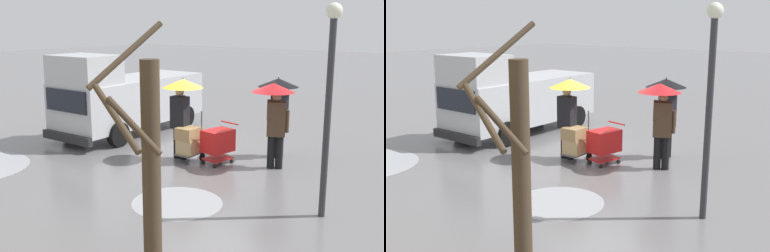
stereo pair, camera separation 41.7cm
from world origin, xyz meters
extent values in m
plane|color=slate|center=(0.00, 0.00, 0.00)|extent=(90.00, 90.00, 0.00)
cylinder|color=#999BA0|center=(-1.20, 3.02, 0.00)|extent=(1.83, 1.83, 0.01)
cube|color=#B7BABF|center=(3.91, -0.89, 1.06)|extent=(2.10, 5.25, 1.40)
cube|color=#B7BABF|center=(3.85, 1.01, 2.18)|extent=(1.88, 1.45, 0.84)
cube|color=black|center=(3.84, 1.73, 1.38)|extent=(1.66, 0.10, 0.63)
cube|color=#232326|center=(3.83, 1.77, 0.32)|extent=(1.96, 0.21, 0.24)
cylinder|color=black|center=(2.88, 0.70, 0.36)|extent=(0.26, 0.73, 0.72)
cylinder|color=black|center=(4.84, 0.75, 0.36)|extent=(0.26, 0.73, 0.72)
cylinder|color=black|center=(2.97, -2.52, 0.36)|extent=(0.26, 0.73, 0.72)
cylinder|color=black|center=(4.93, -2.47, 0.36)|extent=(0.26, 0.73, 0.72)
cube|color=red|center=(-0.34, 0.33, 0.60)|extent=(0.65, 0.84, 0.56)
cube|color=red|center=(-0.34, 0.33, 0.14)|extent=(0.58, 0.76, 0.04)
cylinder|color=red|center=(-0.41, -0.08, 1.00)|extent=(0.58, 0.14, 0.04)
sphere|color=black|center=(-0.49, 0.67, 0.05)|extent=(0.10, 0.10, 0.10)
sphere|color=black|center=(-0.08, 0.59, 0.05)|extent=(0.10, 0.10, 0.10)
sphere|color=black|center=(-0.59, 0.07, 0.05)|extent=(0.10, 0.10, 0.10)
sphere|color=black|center=(-0.19, 0.00, 0.05)|extent=(0.10, 0.10, 0.10)
cube|color=#515156|center=(0.36, 0.67, 0.22)|extent=(0.51, 0.63, 0.03)
cylinder|color=#515156|center=(0.16, 0.36, 0.77)|extent=(0.04, 0.04, 1.10)
cylinder|color=#515156|center=(0.60, 0.38, 0.77)|extent=(0.04, 0.04, 1.10)
cylinder|color=black|center=(0.14, 0.35, 0.10)|extent=(0.06, 0.20, 0.20)
cylinder|color=black|center=(0.62, 0.38, 0.10)|extent=(0.06, 0.20, 0.20)
cube|color=tan|center=(0.36, 0.67, 0.41)|extent=(0.51, 0.54, 0.37)
cube|color=#A37F51|center=(0.36, 0.67, 0.75)|extent=(0.49, 0.54, 0.31)
cylinder|color=black|center=(-1.26, -1.27, 0.41)|extent=(0.18, 0.18, 0.82)
cylinder|color=black|center=(-1.24, -1.07, 0.41)|extent=(0.18, 0.18, 0.82)
cube|color=black|center=(-1.25, -1.17, 1.24)|extent=(0.33, 0.47, 0.84)
sphere|color=beige|center=(-1.25, -1.17, 1.78)|extent=(0.22, 0.22, 0.22)
cylinder|color=black|center=(-1.28, -1.42, 1.19)|extent=(0.10, 0.10, 0.55)
cylinder|color=black|center=(-1.25, -0.99, 1.46)|extent=(0.31, 0.13, 0.50)
cylinder|color=#333338|center=(-1.24, -1.07, 1.62)|extent=(0.02, 0.02, 0.86)
cone|color=black|center=(-1.24, -1.07, 2.00)|extent=(1.04, 1.04, 0.22)
sphere|color=#333338|center=(-1.24, -1.07, 2.13)|extent=(0.04, 0.04, 0.04)
cylinder|color=black|center=(-1.75, -0.26, 0.41)|extent=(0.18, 0.18, 0.82)
cylinder|color=black|center=(-1.57, -0.16, 0.41)|extent=(0.18, 0.18, 0.82)
cube|color=#473323|center=(-1.66, -0.21, 1.24)|extent=(0.52, 0.45, 0.84)
sphere|color=#8C6647|center=(-1.66, -0.21, 1.78)|extent=(0.22, 0.22, 0.22)
cylinder|color=#473323|center=(-1.89, -0.33, 1.19)|extent=(0.10, 0.10, 0.55)
cylinder|color=#473323|center=(-1.51, -0.11, 1.46)|extent=(0.23, 0.31, 0.50)
cylinder|color=#333338|center=(-1.57, -0.16, 1.62)|extent=(0.02, 0.02, 0.86)
cone|color=red|center=(-1.57, -0.16, 2.00)|extent=(1.04, 1.04, 0.22)
sphere|color=#333338|center=(-1.57, -0.16, 2.13)|extent=(0.04, 0.04, 0.04)
cube|color=brown|center=(-1.57, -0.39, 1.28)|extent=(0.34, 0.28, 0.44)
cylinder|color=black|center=(0.80, 0.57, 0.41)|extent=(0.18, 0.18, 0.82)
cylinder|color=black|center=(0.60, 0.56, 0.41)|extent=(0.18, 0.18, 0.82)
cube|color=black|center=(0.70, 0.57, 1.24)|extent=(0.45, 0.30, 0.84)
sphere|color=tan|center=(0.70, 0.57, 1.78)|extent=(0.22, 0.22, 0.22)
cylinder|color=black|center=(0.96, 0.58, 1.19)|extent=(0.10, 0.10, 0.55)
cylinder|color=black|center=(0.52, 0.54, 1.46)|extent=(0.11, 0.31, 0.50)
cylinder|color=#333338|center=(0.60, 0.56, 1.62)|extent=(0.02, 0.02, 0.86)
cone|color=yellow|center=(0.60, 0.56, 2.00)|extent=(1.04, 1.04, 0.22)
sphere|color=#333338|center=(0.60, 0.56, 2.13)|extent=(0.04, 0.04, 0.04)
cylinder|color=#423323|center=(-3.01, 5.70, 1.56)|extent=(0.24, 0.24, 3.11)
cylinder|color=#423323|center=(-2.89, 6.16, 2.46)|extent=(0.99, 0.32, 0.70)
cylinder|color=#423323|center=(-3.06, 6.05, 2.37)|extent=(0.77, 0.20, 0.65)
cylinder|color=#423323|center=(-2.48, 5.57, 3.13)|extent=(0.35, 1.12, 0.84)
cylinder|color=#2D2D33|center=(-3.75, 1.88, 1.80)|extent=(0.12, 0.12, 3.60)
sphere|color=#EAEACC|center=(-3.75, 1.88, 3.72)|extent=(0.28, 0.28, 0.28)
camera|label=1|loc=(-6.87, 9.88, 3.56)|focal=44.31mm
camera|label=2|loc=(-7.19, 9.62, 3.56)|focal=44.31mm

